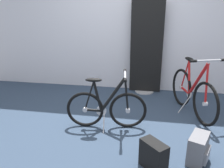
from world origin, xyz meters
TOP-DOWN VIEW (x-y plane):
  - ground_plane at (0.00, 0.00)m, footprint 6.11×6.11m
  - back_wall at (0.00, 1.80)m, footprint 6.11×0.10m
  - floor_banner_stand at (0.41, 1.59)m, footprint 0.60×0.36m
  - folding_bike_foreground at (-0.06, 0.09)m, footprint 1.08×0.53m
  - display_bike_left at (1.15, 0.74)m, footprint 0.60×1.27m
  - backpack_on_floor at (1.04, -0.46)m, footprint 0.28×0.35m
  - handbag_on_floor at (0.57, -0.66)m, footprint 0.30×0.31m

SIDE VIEW (x-z plane):
  - ground_plane at x=0.00m, z-range 0.00..0.00m
  - handbag_on_floor at x=0.57m, z-range 0.00..0.30m
  - backpack_on_floor at x=1.04m, z-range 0.00..0.30m
  - folding_bike_foreground at x=-0.06m, z-range -0.09..0.68m
  - display_bike_left at x=1.15m, z-range -0.11..0.82m
  - floor_banner_stand at x=0.41m, z-range -0.09..1.66m
  - back_wall at x=0.00m, z-range 0.00..2.90m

